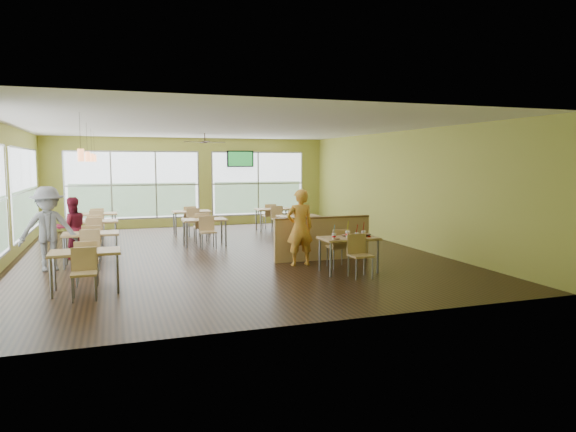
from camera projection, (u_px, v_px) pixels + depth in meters
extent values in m
plane|color=black|center=(227.00, 254.00, 13.09)|extent=(12.00, 12.00, 0.00)
plane|color=white|center=(225.00, 127.00, 12.76)|extent=(12.00, 12.00, 0.00)
cube|color=#ADAE46|center=(191.00, 182.00, 18.57)|extent=(10.00, 0.04, 3.20)
cube|color=#ADAE46|center=(313.00, 214.00, 7.28)|extent=(10.00, 0.04, 3.20)
cube|color=#ADAE46|center=(3.00, 195.00, 11.32)|extent=(0.04, 12.00, 3.20)
cube|color=#ADAE46|center=(399.00, 188.00, 14.53)|extent=(0.04, 12.00, 3.20)
cube|color=white|center=(26.00, 191.00, 14.16)|extent=(0.02, 4.50, 2.35)
cube|color=white|center=(134.00, 185.00, 17.92)|extent=(4.50, 0.02, 2.35)
cube|color=white|center=(258.00, 184.00, 19.36)|extent=(3.50, 0.02, 2.35)
cube|color=#B7BABC|center=(12.00, 248.00, 11.93)|extent=(0.04, 9.40, 0.05)
cube|color=#B7BABC|center=(199.00, 216.00, 18.76)|extent=(8.00, 0.04, 0.05)
cube|color=tan|center=(349.00, 238.00, 10.83)|extent=(1.20, 0.70, 0.04)
cube|color=brown|center=(349.00, 239.00, 10.84)|extent=(1.22, 0.71, 0.01)
cylinder|color=slate|center=(331.00, 260.00, 10.43)|extent=(0.05, 0.05, 0.71)
cylinder|color=slate|center=(378.00, 256.00, 10.77)|extent=(0.05, 0.05, 0.71)
cylinder|color=slate|center=(320.00, 255.00, 10.97)|extent=(0.05, 0.05, 0.71)
cylinder|color=slate|center=(365.00, 252.00, 11.32)|extent=(0.05, 0.05, 0.71)
cube|color=tan|center=(338.00, 247.00, 11.38)|extent=(0.42, 0.42, 0.04)
cube|color=tan|center=(335.00, 236.00, 11.54)|extent=(0.42, 0.04, 0.40)
cube|color=tan|center=(360.00, 256.00, 10.34)|extent=(0.42, 0.42, 0.04)
cube|color=tan|center=(365.00, 246.00, 10.14)|extent=(0.42, 0.04, 0.40)
cube|color=tan|center=(322.00, 239.00, 12.22)|extent=(2.40, 0.12, 1.00)
cube|color=brown|center=(323.00, 218.00, 12.17)|extent=(2.40, 0.14, 0.04)
cube|color=tan|center=(85.00, 252.00, 9.17)|extent=(1.20, 0.70, 0.04)
cube|color=brown|center=(85.00, 253.00, 9.17)|extent=(1.22, 0.71, 0.01)
cylinder|color=slate|center=(51.00, 278.00, 8.76)|extent=(0.05, 0.05, 0.71)
cylinder|color=slate|center=(118.00, 274.00, 9.11)|extent=(0.05, 0.05, 0.71)
cylinder|color=slate|center=(55.00, 271.00, 9.31)|extent=(0.05, 0.05, 0.71)
cylinder|color=slate|center=(117.00, 267.00, 9.65)|extent=(0.05, 0.05, 0.71)
cube|color=tan|center=(87.00, 262.00, 9.71)|extent=(0.42, 0.42, 0.04)
cube|color=tan|center=(87.00, 249.00, 9.87)|extent=(0.42, 0.04, 0.40)
cube|color=tan|center=(84.00, 274.00, 8.68)|extent=(0.42, 0.42, 0.04)
cube|color=tan|center=(83.00, 263.00, 8.48)|extent=(0.42, 0.04, 0.40)
cube|color=tan|center=(91.00, 234.00, 11.52)|extent=(1.20, 0.70, 0.04)
cube|color=brown|center=(91.00, 235.00, 11.52)|extent=(1.22, 0.71, 0.01)
cylinder|color=slate|center=(64.00, 254.00, 11.11)|extent=(0.05, 0.05, 0.71)
cylinder|color=slate|center=(117.00, 251.00, 11.46)|extent=(0.05, 0.05, 0.71)
cylinder|color=slate|center=(66.00, 249.00, 11.66)|extent=(0.05, 0.05, 0.71)
cylinder|color=slate|center=(116.00, 247.00, 12.01)|extent=(0.05, 0.05, 0.71)
cube|color=tan|center=(92.00, 242.00, 12.07)|extent=(0.42, 0.42, 0.04)
cube|color=tan|center=(92.00, 232.00, 12.22)|extent=(0.42, 0.04, 0.40)
cube|color=tan|center=(90.00, 250.00, 11.03)|extent=(0.42, 0.42, 0.04)
cube|color=tan|center=(89.00, 241.00, 10.83)|extent=(0.42, 0.04, 0.40)
cube|color=tan|center=(94.00, 221.00, 13.87)|extent=(1.20, 0.70, 0.04)
cube|color=brown|center=(94.00, 222.00, 13.88)|extent=(1.22, 0.71, 0.01)
cylinder|color=slate|center=(73.00, 238.00, 13.47)|extent=(0.05, 0.05, 0.71)
cylinder|color=slate|center=(116.00, 236.00, 13.81)|extent=(0.05, 0.05, 0.71)
cylinder|color=slate|center=(74.00, 235.00, 14.01)|extent=(0.05, 0.05, 0.71)
cylinder|color=slate|center=(116.00, 233.00, 14.36)|extent=(0.05, 0.05, 0.71)
cube|color=tan|center=(95.00, 229.00, 14.42)|extent=(0.42, 0.42, 0.04)
cube|color=tan|center=(95.00, 221.00, 14.58)|extent=(0.42, 0.04, 0.40)
cube|color=tan|center=(94.00, 234.00, 13.39)|extent=(0.42, 0.42, 0.04)
cube|color=tan|center=(94.00, 227.00, 13.18)|extent=(0.42, 0.04, 0.40)
cube|color=tan|center=(97.00, 214.00, 15.95)|extent=(1.20, 0.70, 0.04)
cube|color=brown|center=(97.00, 215.00, 15.95)|extent=(1.22, 0.71, 0.01)
cylinder|color=slate|center=(78.00, 228.00, 15.54)|extent=(0.05, 0.05, 0.71)
cylinder|color=slate|center=(116.00, 226.00, 15.88)|extent=(0.05, 0.05, 0.71)
cylinder|color=slate|center=(79.00, 225.00, 16.08)|extent=(0.05, 0.05, 0.71)
cylinder|color=slate|center=(115.00, 224.00, 16.43)|extent=(0.05, 0.05, 0.71)
cube|color=tan|center=(98.00, 221.00, 16.49)|extent=(0.42, 0.42, 0.04)
cube|color=tan|center=(98.00, 213.00, 16.65)|extent=(0.42, 0.04, 0.40)
cube|color=tan|center=(97.00, 225.00, 15.46)|extent=(0.42, 0.42, 0.04)
cube|color=tan|center=(96.00, 218.00, 15.25)|extent=(0.42, 0.04, 0.40)
cube|color=tan|center=(204.00, 220.00, 14.33)|extent=(1.20, 0.70, 0.04)
cube|color=brown|center=(204.00, 220.00, 14.34)|extent=(1.22, 0.71, 0.01)
cylinder|color=slate|center=(187.00, 235.00, 13.93)|extent=(0.05, 0.05, 0.71)
cylinder|color=slate|center=(226.00, 233.00, 14.27)|extent=(0.05, 0.05, 0.71)
cylinder|color=slate|center=(184.00, 232.00, 14.47)|extent=(0.05, 0.05, 0.71)
cylinder|color=slate|center=(222.00, 231.00, 14.82)|extent=(0.05, 0.05, 0.71)
cube|color=tan|center=(201.00, 227.00, 14.88)|extent=(0.42, 0.42, 0.04)
cube|color=tan|center=(200.00, 219.00, 15.04)|extent=(0.42, 0.04, 0.40)
cube|color=tan|center=(208.00, 232.00, 13.84)|extent=(0.42, 0.42, 0.04)
cube|color=tan|center=(209.00, 225.00, 13.64)|extent=(0.42, 0.04, 0.40)
cube|color=tan|center=(191.00, 211.00, 16.69)|extent=(1.20, 0.70, 0.04)
cube|color=brown|center=(192.00, 212.00, 16.69)|extent=(1.22, 0.71, 0.01)
cylinder|color=slate|center=(176.00, 225.00, 16.28)|extent=(0.05, 0.05, 0.71)
cylinder|color=slate|center=(210.00, 223.00, 16.63)|extent=(0.05, 0.05, 0.71)
cylinder|color=slate|center=(174.00, 223.00, 16.83)|extent=(0.05, 0.05, 0.71)
cylinder|color=slate|center=(207.00, 221.00, 17.17)|extent=(0.05, 0.05, 0.71)
cube|color=tan|center=(189.00, 218.00, 17.23)|extent=(0.42, 0.42, 0.04)
cube|color=tan|center=(188.00, 211.00, 17.39)|extent=(0.42, 0.04, 0.40)
cube|color=tan|center=(194.00, 222.00, 16.20)|extent=(0.42, 0.42, 0.04)
cube|color=tan|center=(195.00, 216.00, 16.00)|extent=(0.42, 0.04, 0.40)
cube|color=tan|center=(298.00, 216.00, 15.23)|extent=(1.20, 0.70, 0.04)
cube|color=brown|center=(298.00, 217.00, 15.23)|extent=(1.22, 0.71, 0.01)
cylinder|color=slate|center=(284.00, 231.00, 14.82)|extent=(0.05, 0.05, 0.71)
cylinder|color=slate|center=(319.00, 229.00, 15.17)|extent=(0.05, 0.05, 0.71)
cylinder|color=slate|center=(278.00, 228.00, 15.37)|extent=(0.05, 0.05, 0.71)
cylinder|color=slate|center=(312.00, 227.00, 15.71)|extent=(0.05, 0.05, 0.71)
cube|color=tan|center=(292.00, 223.00, 15.78)|extent=(0.42, 0.42, 0.04)
cube|color=tan|center=(290.00, 216.00, 15.93)|extent=(0.42, 0.04, 0.40)
cube|color=tan|center=(305.00, 228.00, 14.74)|extent=(0.42, 0.42, 0.04)
cube|color=tan|center=(307.00, 221.00, 14.54)|extent=(0.42, 0.04, 0.40)
cube|color=tan|center=(274.00, 209.00, 17.58)|extent=(1.20, 0.70, 0.04)
cube|color=brown|center=(274.00, 210.00, 17.59)|extent=(1.22, 0.71, 0.01)
cylinder|color=slate|center=(261.00, 221.00, 17.18)|extent=(0.05, 0.05, 0.71)
cylinder|color=slate|center=(291.00, 220.00, 17.52)|extent=(0.05, 0.05, 0.71)
cylinder|color=slate|center=(256.00, 219.00, 17.72)|extent=(0.05, 0.05, 0.71)
cylinder|color=slate|center=(286.00, 218.00, 18.07)|extent=(0.05, 0.05, 0.71)
cube|color=tan|center=(269.00, 216.00, 18.13)|extent=(0.42, 0.42, 0.04)
cube|color=tan|center=(267.00, 209.00, 18.29)|extent=(0.42, 0.04, 0.40)
cube|color=tan|center=(279.00, 219.00, 17.09)|extent=(0.42, 0.42, 0.04)
cube|color=tan|center=(280.00, 213.00, 16.89)|extent=(0.42, 0.04, 0.40)
cylinder|color=#2D2119|center=(80.00, 132.00, 8.94)|extent=(0.01, 0.01, 0.70)
cylinder|color=#E27E47|center=(81.00, 155.00, 8.99)|extent=(0.11, 0.11, 0.22)
cylinder|color=#2D2119|center=(87.00, 138.00, 11.30)|extent=(0.01, 0.01, 0.70)
cylinder|color=#E27E47|center=(88.00, 157.00, 11.34)|extent=(0.11, 0.11, 0.22)
cylinder|color=#2D2119|center=(91.00, 142.00, 13.65)|extent=(0.01, 0.01, 0.70)
cylinder|color=#E27E47|center=(92.00, 158.00, 13.69)|extent=(0.11, 0.11, 0.22)
cylinder|color=#2D2119|center=(94.00, 145.00, 15.72)|extent=(0.01, 0.01, 0.70)
cylinder|color=#E27E47|center=(95.00, 158.00, 15.77)|extent=(0.11, 0.11, 0.22)
cylinder|color=#2D2119|center=(205.00, 137.00, 15.60)|extent=(0.03, 0.03, 0.24)
cylinder|color=#2D2119|center=(205.00, 142.00, 15.61)|extent=(0.16, 0.16, 0.06)
cube|color=#2D2119|center=(216.00, 142.00, 15.72)|extent=(0.55, 0.10, 0.01)
cube|color=#2D2119|center=(203.00, 142.00, 15.94)|extent=(0.10, 0.55, 0.01)
cube|color=#2D2119|center=(193.00, 142.00, 15.50)|extent=(0.55, 0.10, 0.01)
cube|color=#2D2119|center=(207.00, 142.00, 15.28)|extent=(0.10, 0.55, 0.01)
cube|color=black|center=(240.00, 159.00, 18.97)|extent=(1.00, 0.06, 0.60)
cube|color=#218034|center=(240.00, 159.00, 18.94)|extent=(0.90, 0.01, 0.52)
imported|color=orange|center=(300.00, 228.00, 11.53)|extent=(0.64, 0.42, 1.73)
imported|color=maroon|center=(72.00, 228.00, 12.35)|extent=(0.87, 0.77, 1.49)
imported|color=slate|center=(48.00, 229.00, 10.97)|extent=(1.28, 0.88, 1.82)
cone|color=white|center=(334.00, 237.00, 10.52)|extent=(0.09, 0.09, 0.12)
cylinder|color=red|center=(334.00, 236.00, 10.52)|extent=(0.08, 0.08, 0.03)
cylinder|color=white|center=(334.00, 233.00, 10.51)|extent=(0.09, 0.09, 0.01)
cylinder|color=#208AE4|center=(334.00, 229.00, 10.50)|extent=(0.02, 0.05, 0.21)
cone|color=white|center=(348.00, 234.00, 10.76)|extent=(0.10, 0.10, 0.13)
cylinder|color=red|center=(348.00, 234.00, 10.76)|extent=(0.09, 0.09, 0.04)
cylinder|color=white|center=(348.00, 231.00, 10.75)|extent=(0.10, 0.10, 0.01)
cylinder|color=#E8FF0B|center=(348.00, 226.00, 10.74)|extent=(0.02, 0.06, 0.24)
cone|color=white|center=(357.00, 236.00, 10.68)|extent=(0.08, 0.08, 0.11)
cylinder|color=red|center=(357.00, 236.00, 10.68)|extent=(0.08, 0.08, 0.03)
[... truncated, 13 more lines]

